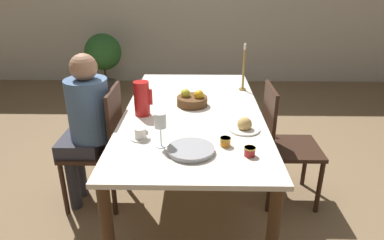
{
  "coord_description": "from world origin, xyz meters",
  "views": [
    {
      "loc": [
        0.04,
        -2.38,
        1.7
      ],
      "look_at": [
        0.0,
        -0.3,
        0.8
      ],
      "focal_mm": 32.0,
      "sensor_mm": 36.0,
      "label": 1
    }
  ],
  "objects_px": {
    "red_pitcher": "(142,98)",
    "jam_jar_red": "(225,141)",
    "serving_tray": "(191,150)",
    "jam_jar_amber": "(250,151)",
    "candlestick_tall": "(244,72)",
    "chair_person_side": "(101,144)",
    "person_seated": "(85,119)",
    "wine_glass_water": "(160,122)",
    "potted_plant": "(103,55)",
    "chair_opposite": "(283,142)",
    "bread_plate": "(244,126)",
    "fruit_bowl": "(192,100)",
    "teacup_near_person": "(141,134)"
  },
  "relations": [
    {
      "from": "red_pitcher",
      "to": "wine_glass_water",
      "type": "height_order",
      "value": "red_pitcher"
    },
    {
      "from": "wine_glass_water",
      "to": "potted_plant",
      "type": "relative_size",
      "value": 0.24
    },
    {
      "from": "serving_tray",
      "to": "jam_jar_amber",
      "type": "relative_size",
      "value": 4.16
    },
    {
      "from": "red_pitcher",
      "to": "jam_jar_red",
      "type": "height_order",
      "value": "red_pitcher"
    },
    {
      "from": "bread_plate",
      "to": "fruit_bowl",
      "type": "xyz_separation_m",
      "value": [
        -0.35,
        0.45,
        0.02
      ]
    },
    {
      "from": "teacup_near_person",
      "to": "jam_jar_amber",
      "type": "distance_m",
      "value": 0.68
    },
    {
      "from": "teacup_near_person",
      "to": "person_seated",
      "type": "bearing_deg",
      "value": 141.12
    },
    {
      "from": "wine_glass_water",
      "to": "serving_tray",
      "type": "relative_size",
      "value": 0.78
    },
    {
      "from": "red_pitcher",
      "to": "serving_tray",
      "type": "distance_m",
      "value": 0.68
    },
    {
      "from": "fruit_bowl",
      "to": "candlestick_tall",
      "type": "height_order",
      "value": "candlestick_tall"
    },
    {
      "from": "jam_jar_amber",
      "to": "candlestick_tall",
      "type": "bearing_deg",
      "value": 85.2
    },
    {
      "from": "chair_person_side",
      "to": "teacup_near_person",
      "type": "height_order",
      "value": "chair_person_side"
    },
    {
      "from": "chair_opposite",
      "to": "bread_plate",
      "type": "relative_size",
      "value": 4.64
    },
    {
      "from": "jam_jar_amber",
      "to": "serving_tray",
      "type": "bearing_deg",
      "value": 174.36
    },
    {
      "from": "serving_tray",
      "to": "bread_plate",
      "type": "relative_size",
      "value": 1.35
    },
    {
      "from": "chair_person_side",
      "to": "red_pitcher",
      "type": "xyz_separation_m",
      "value": [
        0.33,
        0.0,
        0.37
      ]
    },
    {
      "from": "wine_glass_water",
      "to": "potted_plant",
      "type": "bearing_deg",
      "value": 110.21
    },
    {
      "from": "person_seated",
      "to": "potted_plant",
      "type": "distance_m",
      "value": 2.92
    },
    {
      "from": "person_seated",
      "to": "jam_jar_red",
      "type": "height_order",
      "value": "person_seated"
    },
    {
      "from": "chair_person_side",
      "to": "red_pitcher",
      "type": "bearing_deg",
      "value": -89.84
    },
    {
      "from": "serving_tray",
      "to": "chair_opposite",
      "type": "bearing_deg",
      "value": 41.74
    },
    {
      "from": "chair_opposite",
      "to": "jam_jar_red",
      "type": "distance_m",
      "value": 0.77
    },
    {
      "from": "bread_plate",
      "to": "jam_jar_red",
      "type": "xyz_separation_m",
      "value": [
        -0.14,
        -0.22,
        0.0
      ]
    },
    {
      "from": "chair_person_side",
      "to": "jam_jar_amber",
      "type": "bearing_deg",
      "value": -120.13
    },
    {
      "from": "person_seated",
      "to": "wine_glass_water",
      "type": "height_order",
      "value": "person_seated"
    },
    {
      "from": "candlestick_tall",
      "to": "chair_opposite",
      "type": "bearing_deg",
      "value": -63.98
    },
    {
      "from": "chair_person_side",
      "to": "person_seated",
      "type": "distance_m",
      "value": 0.23
    },
    {
      "from": "chair_opposite",
      "to": "red_pitcher",
      "type": "height_order",
      "value": "red_pitcher"
    },
    {
      "from": "wine_glass_water",
      "to": "candlestick_tall",
      "type": "bearing_deg",
      "value": 60.54
    },
    {
      "from": "jam_jar_amber",
      "to": "jam_jar_red",
      "type": "distance_m",
      "value": 0.17
    },
    {
      "from": "person_seated",
      "to": "potted_plant",
      "type": "height_order",
      "value": "person_seated"
    },
    {
      "from": "person_seated",
      "to": "wine_glass_water",
      "type": "relative_size",
      "value": 5.64
    },
    {
      "from": "jam_jar_amber",
      "to": "jam_jar_red",
      "type": "relative_size",
      "value": 1.0
    },
    {
      "from": "person_seated",
      "to": "jam_jar_red",
      "type": "bearing_deg",
      "value": -115.01
    },
    {
      "from": "jam_jar_red",
      "to": "candlestick_tall",
      "type": "xyz_separation_m",
      "value": [
        0.23,
        1.07,
        0.13
      ]
    },
    {
      "from": "chair_opposite",
      "to": "fruit_bowl",
      "type": "xyz_separation_m",
      "value": [
        -0.7,
        0.14,
        0.29
      ]
    },
    {
      "from": "wine_glass_water",
      "to": "bread_plate",
      "type": "xyz_separation_m",
      "value": [
        0.52,
        0.24,
        -0.13
      ]
    },
    {
      "from": "red_pitcher",
      "to": "teacup_near_person",
      "type": "distance_m",
      "value": 0.41
    },
    {
      "from": "chair_person_side",
      "to": "jam_jar_amber",
      "type": "distance_m",
      "value": 1.22
    },
    {
      "from": "chair_person_side",
      "to": "bread_plate",
      "type": "distance_m",
      "value": 1.1
    },
    {
      "from": "fruit_bowl",
      "to": "teacup_near_person",
      "type": "bearing_deg",
      "value": -117.6
    },
    {
      "from": "serving_tray",
      "to": "potted_plant",
      "type": "xyz_separation_m",
      "value": [
        -1.4,
        3.39,
        -0.2
      ]
    },
    {
      "from": "person_seated",
      "to": "jam_jar_amber",
      "type": "xyz_separation_m",
      "value": [
        1.11,
        -0.58,
        0.06
      ]
    },
    {
      "from": "candlestick_tall",
      "to": "potted_plant",
      "type": "xyz_separation_m",
      "value": [
        -1.83,
        2.24,
        -0.35
      ]
    },
    {
      "from": "wine_glass_water",
      "to": "teacup_near_person",
      "type": "xyz_separation_m",
      "value": [
        -0.14,
        0.1,
        -0.13
      ]
    },
    {
      "from": "chair_person_side",
      "to": "chair_opposite",
      "type": "relative_size",
      "value": 1.0
    },
    {
      "from": "chair_opposite",
      "to": "person_seated",
      "type": "bearing_deg",
      "value": -87.16
    },
    {
      "from": "chair_opposite",
      "to": "potted_plant",
      "type": "height_order",
      "value": "chair_opposite"
    },
    {
      "from": "serving_tray",
      "to": "candlestick_tall",
      "type": "bearing_deg",
      "value": 69.45
    },
    {
      "from": "red_pitcher",
      "to": "serving_tray",
      "type": "relative_size",
      "value": 0.91
    }
  ]
}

